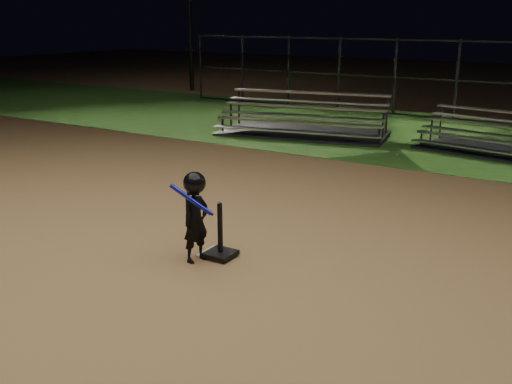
% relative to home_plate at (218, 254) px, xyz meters
% --- Properties ---
extents(ground, '(80.00, 80.00, 0.00)m').
position_rel_home_plate_xyz_m(ground, '(0.00, 0.00, -0.01)').
color(ground, '#A67C4B').
rests_on(ground, ground).
extents(grass_strip, '(60.00, 8.00, 0.01)m').
position_rel_home_plate_xyz_m(grass_strip, '(0.00, 10.00, -0.01)').
color(grass_strip, '#2E5E1E').
rests_on(grass_strip, ground).
extents(home_plate, '(0.45, 0.45, 0.02)m').
position_rel_home_plate_xyz_m(home_plate, '(0.00, 0.00, 0.00)').
color(home_plate, beige).
rests_on(home_plate, ground).
extents(batting_tee, '(0.38, 0.38, 0.76)m').
position_rel_home_plate_xyz_m(batting_tee, '(0.08, -0.06, 0.15)').
color(batting_tee, black).
rests_on(batting_tee, home_plate).
extents(child_batter, '(0.53, 0.51, 1.24)m').
position_rel_home_plate_xyz_m(child_batter, '(-0.13, -0.31, 0.64)').
color(child_batter, black).
rests_on(child_batter, ground).
extents(bleacher_left, '(4.91, 3.07, 1.12)m').
position_rel_home_plate_xyz_m(bleacher_left, '(-2.97, 8.33, 0.22)').
color(bleacher_left, '#B3B3B8').
rests_on(bleacher_left, ground).
extents(bleacher_right, '(4.15, 2.53, 0.95)m').
position_rel_home_plate_xyz_m(bleacher_right, '(2.23, 8.65, 0.18)').
color(bleacher_right, '#A2A2A7').
rests_on(bleacher_right, ground).
extents(backstop_fence, '(20.08, 0.08, 2.50)m').
position_rel_home_plate_xyz_m(backstop_fence, '(0.00, 13.00, 1.24)').
color(backstop_fence, '#38383D').
rests_on(backstop_fence, ground).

